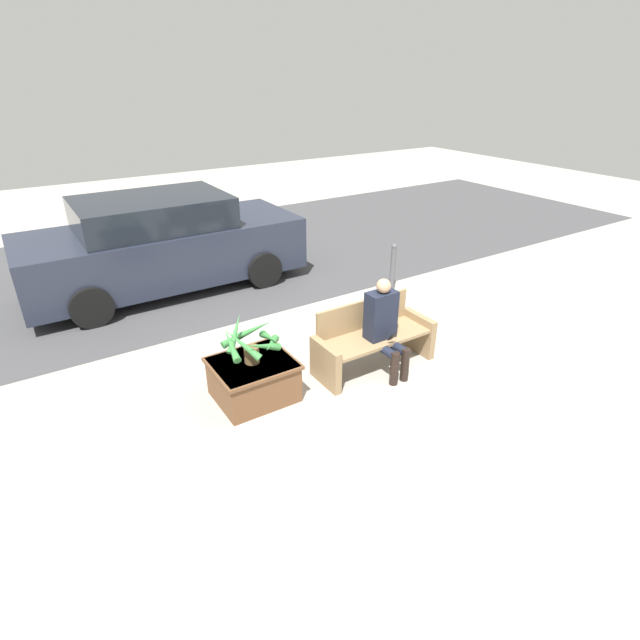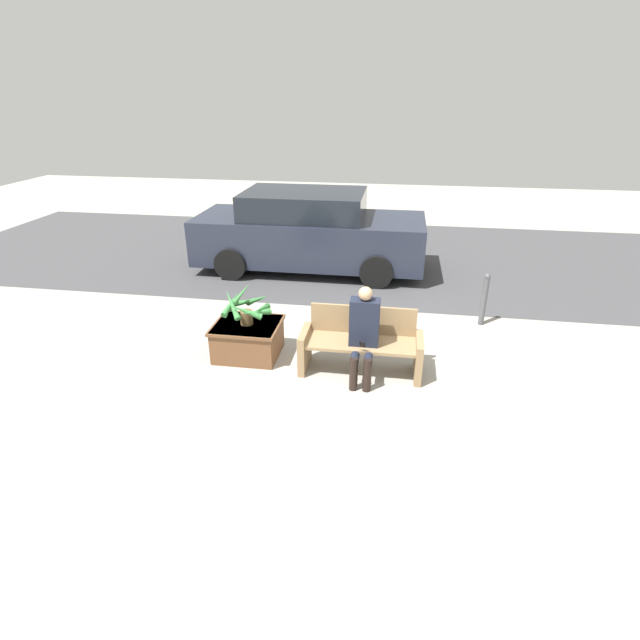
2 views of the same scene
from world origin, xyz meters
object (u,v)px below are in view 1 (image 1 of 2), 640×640
(planter_box, at_px, (253,378))
(parked_car, at_px, (163,244))
(bollard_post, at_px, (393,267))
(person_seated, at_px, (385,324))
(potted_plant, at_px, (251,342))
(bench, at_px, (372,338))

(planter_box, bearing_deg, parked_car, 87.33)
(parked_car, distance_m, bollard_post, 3.91)
(bollard_post, bearing_deg, person_seated, -132.62)
(person_seated, relative_size, parked_car, 0.27)
(planter_box, height_order, potted_plant, potted_plant)
(planter_box, relative_size, bollard_post, 1.06)
(parked_car, height_order, bollard_post, parked_car)
(potted_plant, bearing_deg, person_seated, -12.06)
(bollard_post, bearing_deg, parked_car, 144.57)
(person_seated, xyz_separation_m, potted_plant, (-1.61, 0.34, 0.07))
(bench, distance_m, planter_box, 1.60)
(person_seated, distance_m, potted_plant, 1.65)
(bench, relative_size, person_seated, 1.29)
(planter_box, height_order, bollard_post, bollard_post)
(bollard_post, bearing_deg, bench, -136.03)
(person_seated, distance_m, parked_car, 4.38)
(bench, relative_size, bollard_post, 1.85)
(person_seated, height_order, parked_car, parked_car)
(person_seated, height_order, bollard_post, person_seated)
(planter_box, bearing_deg, bollard_post, 24.74)
(person_seated, relative_size, potted_plant, 1.76)
(bench, distance_m, person_seated, 0.33)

